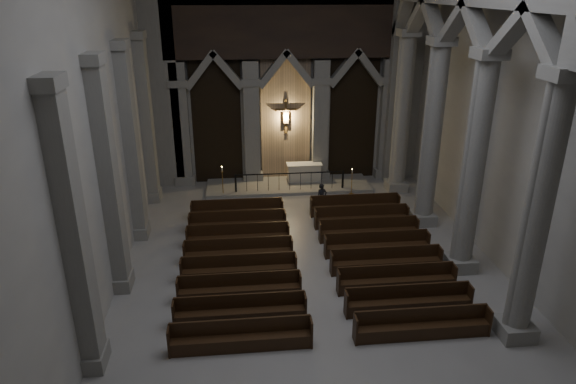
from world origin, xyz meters
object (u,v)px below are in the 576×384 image
Objects in this scene: worshipper at (322,198)px; altar at (304,172)px; candle_stand_right at (351,188)px; pews at (311,259)px; candle_stand_left at (223,188)px; altar_rail at (290,179)px.

altar is at bearing 78.24° from worshipper.
candle_stand_right is 7.54m from pews.
candle_stand_left is 5.19m from worshipper.
pews is at bearing -65.29° from candle_stand_left.
worshipper is (-1.83, -1.86, 0.30)m from candle_stand_right.
altar_rail is 2.75m from worshipper.
candle_stand_left is at bearing 114.71° from pews.
altar_rail is at bearing -125.30° from altar.
candle_stand_right is at bearing 28.55° from worshipper.
worshipper is (4.63, -2.34, 0.25)m from candle_stand_left.
altar is at bearing 18.00° from candle_stand_left.
worshipper is at bearing 76.09° from pews.
candle_stand_left reaches higher than pews.
candle_stand_right is 1.02× the size of worshipper.
candle_stand_left is at bearing -178.08° from altar_rail.
candle_stand_right reaches higher than worshipper.
pews is (-0.91, -8.76, -0.33)m from altar.
worshipper is at bearing -84.86° from altar.
altar_rail is 4.12× the size of worshipper.
altar is 1.38× the size of worshipper.
altar reaches higher than pews.
candle_stand_left is at bearing -162.00° from altar.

